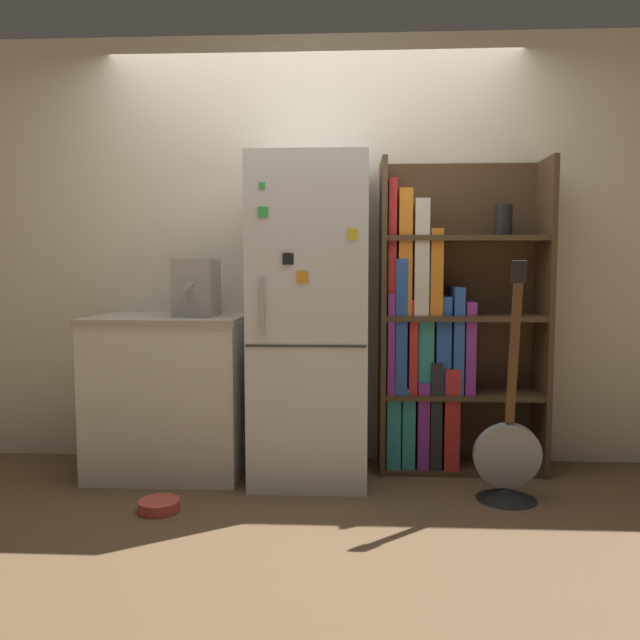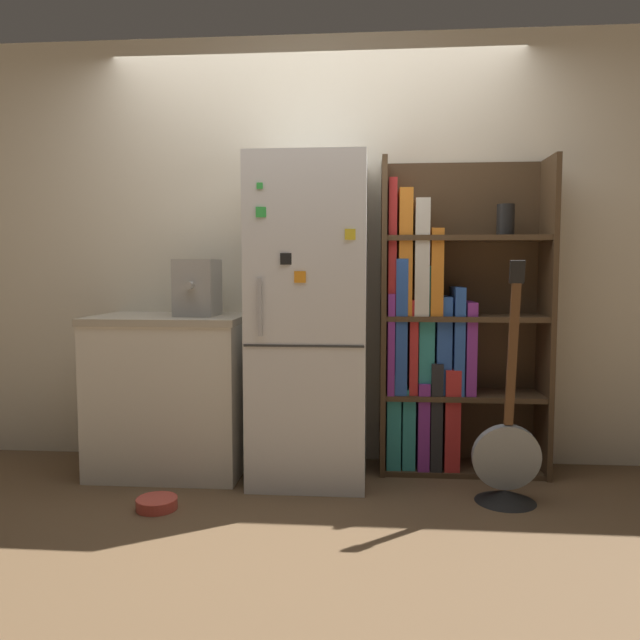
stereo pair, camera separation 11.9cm
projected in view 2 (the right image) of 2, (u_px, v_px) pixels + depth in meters
ground_plane at (308, 482)px, 3.50m from camera, size 16.00×16.00×0.00m
wall_back at (315, 252)px, 3.86m from camera, size 8.00×0.05×2.60m
refrigerator at (310, 320)px, 3.54m from camera, size 0.64×0.69×1.80m
bookshelf at (439, 335)px, 3.67m from camera, size 0.96×0.35×1.82m
kitchen_counter at (171, 393)px, 3.68m from camera, size 0.88×0.62×0.92m
espresso_machine at (198, 288)px, 3.62m from camera, size 0.23×0.33×0.33m
guitar at (506, 469)px, 3.19m from camera, size 0.35×0.31×1.24m
pet_bowl at (157, 503)px, 3.11m from camera, size 0.21×0.21×0.06m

